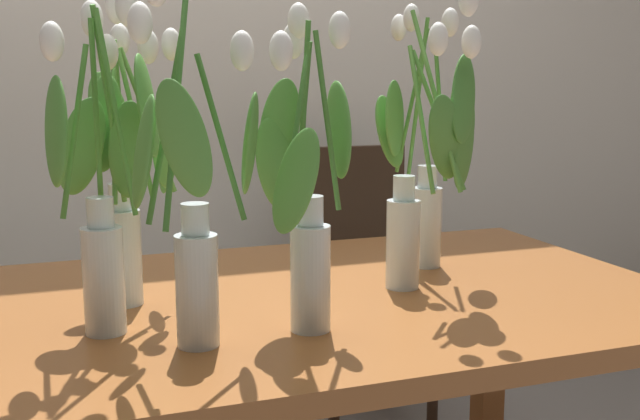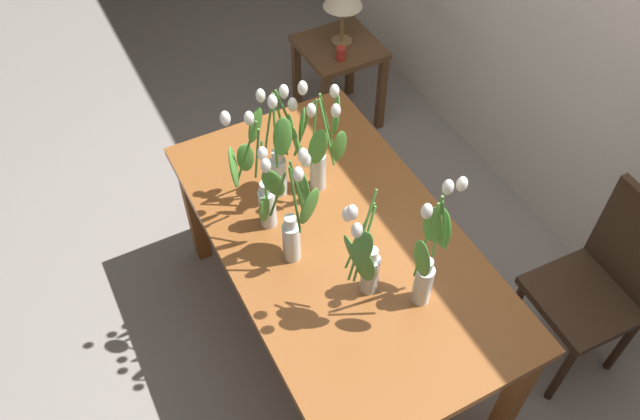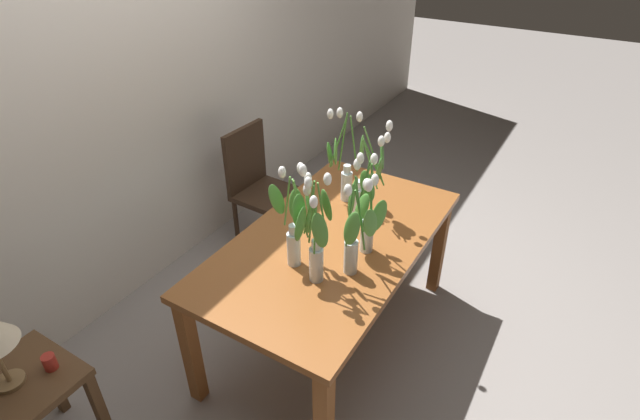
% 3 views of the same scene
% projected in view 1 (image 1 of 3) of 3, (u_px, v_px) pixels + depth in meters
% --- Properties ---
extents(room_wall_rear, '(9.00, 0.10, 2.70)m').
position_uv_depth(room_wall_rear, '(164.00, 25.00, 2.65)').
color(room_wall_rear, silver).
rests_on(room_wall_rear, ground).
extents(dining_table, '(1.60, 0.90, 0.74)m').
position_uv_depth(dining_table, '(277.00, 342.00, 1.47)').
color(dining_table, brown).
rests_on(dining_table, ground).
extents(tulip_vase_0, '(0.18, 0.24, 0.52)m').
position_uv_depth(tulip_vase_0, '(132.00, 187.00, 1.38)').
color(tulip_vase_0, silver).
rests_on(tulip_vase_0, dining_table).
extents(tulip_vase_1, '(0.16, 0.18, 0.59)m').
position_uv_depth(tulip_vase_1, '(425.00, 186.00, 1.46)').
color(tulip_vase_1, silver).
rests_on(tulip_vase_1, dining_table).
extents(tulip_vase_2, '(0.22, 0.19, 0.57)m').
position_uv_depth(tulip_vase_2, '(194.00, 218.00, 1.14)').
color(tulip_vase_2, silver).
rests_on(tulip_vase_2, dining_table).
extents(tulip_vase_3, '(0.18, 0.22, 0.54)m').
position_uv_depth(tulip_vase_3, '(305.00, 200.00, 1.24)').
color(tulip_vase_3, silver).
rests_on(tulip_vase_3, dining_table).
extents(tulip_vase_4, '(0.20, 0.24, 0.57)m').
position_uv_depth(tulip_vase_4, '(101.00, 191.00, 1.22)').
color(tulip_vase_4, silver).
rests_on(tulip_vase_4, dining_table).
extents(tulip_vase_5, '(0.20, 0.21, 0.58)m').
position_uv_depth(tulip_vase_5, '(422.00, 172.00, 1.67)').
color(tulip_vase_5, silver).
rests_on(tulip_vase_5, dining_table).
extents(dining_chair, '(0.42, 0.42, 0.93)m').
position_uv_depth(dining_chair, '(359.00, 267.00, 2.56)').
color(dining_chair, '#382619').
rests_on(dining_chair, ground).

